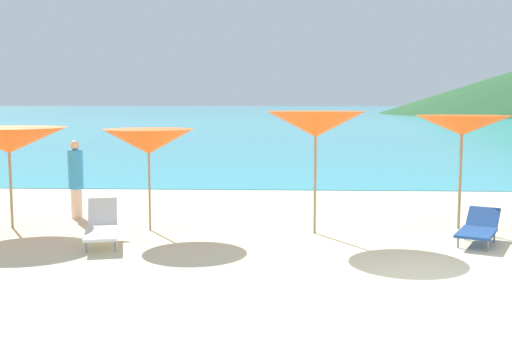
# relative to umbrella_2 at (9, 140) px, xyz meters

# --- Properties ---
(ground_plane) EXTENTS (50.00, 100.00, 0.30)m
(ground_plane) POSITION_rel_umbrella_2_xyz_m (7.78, 6.18, -1.95)
(ground_plane) COLOR beige
(ocean_water) EXTENTS (650.00, 440.00, 0.02)m
(ocean_water) POSITION_rel_umbrella_2_xyz_m (7.78, 225.64, -1.79)
(ocean_water) COLOR #38B7CC
(ocean_water) RESTS_ON ground_plane
(umbrella_2) EXTENTS (2.32, 2.32, 2.06)m
(umbrella_2) POSITION_rel_umbrella_2_xyz_m (0.00, 0.00, 0.00)
(umbrella_2) COLOR #9E7F59
(umbrella_2) RESTS_ON ground_plane
(umbrella_3) EXTENTS (1.96, 1.96, 2.04)m
(umbrella_3) POSITION_rel_umbrella_2_xyz_m (2.88, -0.10, -0.01)
(umbrella_3) COLOR #9E7F59
(umbrella_3) RESTS_ON ground_plane
(umbrella_4) EXTENTS (1.99, 1.99, 2.39)m
(umbrella_4) POSITION_rel_umbrella_2_xyz_m (6.17, -0.25, 0.34)
(umbrella_4) COLOR #9E7F59
(umbrella_4) RESTS_ON ground_plane
(umbrella_5) EXTENTS (2.03, 2.03, 2.30)m
(umbrella_5) POSITION_rel_umbrella_2_xyz_m (9.12, 0.32, 0.30)
(umbrella_5) COLOR #9E7F59
(umbrella_5) RESTS_ON ground_plane
(lounge_chair_2) EXTENTS (1.18, 1.59, 0.57)m
(lounge_chair_2) POSITION_rel_umbrella_2_xyz_m (9.12, -0.96, -1.51)
(lounge_chair_2) COLOR #1E478C
(lounge_chair_2) RESTS_ON ground_plane
(lounge_chair_6) EXTENTS (0.96, 1.76, 0.73)m
(lounge_chair_6) POSITION_rel_umbrella_2_xyz_m (2.26, -1.31, -1.48)
(lounge_chair_6) COLOR white
(lounge_chair_6) RESTS_ON ground_plane
(beachgoer_2) EXTENTS (0.32, 0.32, 1.73)m
(beachgoer_2) POSITION_rel_umbrella_2_xyz_m (0.97, 1.10, -0.88)
(beachgoer_2) COLOR beige
(beachgoer_2) RESTS_ON ground_plane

